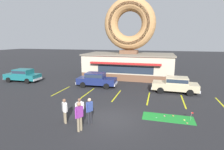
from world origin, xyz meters
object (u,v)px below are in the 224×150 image
car_teal (23,75)px  pedestrian_clipboard_woman (79,115)px  pedestrian_hooded_kid (90,109)px  pedestrian_leather_jacket_man (80,109)px  car_champagne (175,84)px  putting_flag_pin (192,114)px  golf_ball (156,118)px  trash_bin (180,80)px  car_navy (96,79)px  pedestrian_blue_sweater_man (65,110)px

car_teal → pedestrian_clipboard_woman: 15.73m
pedestrian_hooded_kid → pedestrian_leather_jacket_man: 0.69m
car_champagne → putting_flag_pin: bearing=-85.1°
golf_ball → trash_bin: bearing=76.3°
putting_flag_pin → car_champagne: size_ratio=0.12×
car_teal → car_navy: 9.96m
pedestrian_hooded_kid → pedestrian_blue_sweater_man: bearing=-166.4°
car_navy → pedestrian_blue_sweater_man: pedestrian_blue_sweater_man is taller
car_teal → pedestrian_leather_jacket_man: (12.01, -8.49, 0.01)m
car_champagne → car_teal: same height
golf_ball → car_teal: car_teal is taller
pedestrian_blue_sweater_man → trash_bin: 14.89m
car_champagne → pedestrian_hooded_kid: 10.34m
car_navy → pedestrian_leather_jacket_man: bearing=-76.7°
car_champagne → pedestrian_clipboard_woman: 11.34m
putting_flag_pin → pedestrian_clipboard_woman: size_ratio=0.31×
car_champagne → pedestrian_blue_sweater_man: size_ratio=2.83×
pedestrian_hooded_kid → trash_bin: (6.61, 12.08, -0.43)m
golf_ball → car_navy: size_ratio=0.01×
putting_flag_pin → pedestrian_blue_sweater_man: bearing=-162.4°
putting_flag_pin → pedestrian_hooded_kid: pedestrian_hooded_kid is taller
golf_ball → car_champagne: 6.98m
golf_ball → pedestrian_blue_sweater_man: bearing=-158.6°
car_teal → trash_bin: 19.64m
pedestrian_hooded_kid → pedestrian_leather_jacket_man: bearing=178.8°
pedestrian_leather_jacket_man → trash_bin: bearing=58.8°
car_champagne → pedestrian_leather_jacket_man: bearing=-127.3°
golf_ball → pedestrian_hooded_kid: bearing=-155.8°
pedestrian_leather_jacket_man → pedestrian_clipboard_woman: 1.18m
pedestrian_blue_sweater_man → pedestrian_leather_jacket_man: pedestrian_blue_sweater_man is taller
car_teal → pedestrian_clipboard_woman: pedestrian_clipboard_woman is taller
golf_ball → pedestrian_leather_jacket_man: size_ratio=0.03×
trash_bin → pedestrian_leather_jacket_man: bearing=-121.2°
pedestrian_leather_jacket_man → trash_bin: 14.11m
car_champagne → car_navy: bearing=179.2°
golf_ball → pedestrian_clipboard_woman: (-4.30, -2.89, 0.94)m
car_navy → pedestrian_blue_sweater_man: size_ratio=2.84×
golf_ball → trash_bin: 10.55m
putting_flag_pin → car_navy: (-9.10, 6.55, 0.43)m
car_champagne → pedestrian_hooded_kid: (-5.81, -8.55, 0.06)m
pedestrian_clipboard_woman → pedestrian_hooded_kid: bearing=79.3°
golf_ball → trash_bin: trash_bin is taller
car_champagne → pedestrian_leather_jacket_man: 10.74m
car_teal → pedestrian_hooded_kid: (12.70, -8.50, 0.06)m
pedestrian_hooded_kid → pedestrian_clipboard_woman: 1.07m
pedestrian_blue_sweater_man → golf_ball: bearing=21.4°
putting_flag_pin → pedestrian_hooded_kid: 6.73m
car_teal → car_navy: size_ratio=1.00×
car_champagne → pedestrian_leather_jacket_man: size_ratio=2.87×
putting_flag_pin → trash_bin: bearing=88.6°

